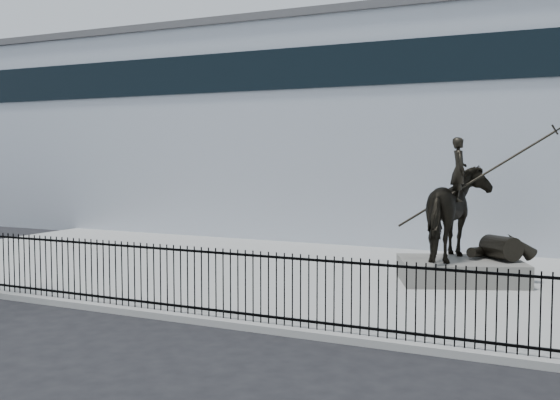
% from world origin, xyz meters
% --- Properties ---
extents(ground, '(120.00, 120.00, 0.00)m').
position_xyz_m(ground, '(0.00, 0.00, 0.00)').
color(ground, black).
rests_on(ground, ground).
extents(plaza, '(30.00, 12.00, 0.15)m').
position_xyz_m(plaza, '(0.00, 7.00, 0.07)').
color(plaza, '#9B9B98').
rests_on(plaza, ground).
extents(building, '(44.00, 14.00, 9.00)m').
position_xyz_m(building, '(0.00, 20.00, 4.50)').
color(building, '#B3BCC4').
rests_on(building, ground).
extents(picket_fence, '(22.10, 0.10, 1.50)m').
position_xyz_m(picket_fence, '(0.00, 1.25, 0.90)').
color(picket_fence, black).
rests_on(picket_fence, plaza).
extents(statue_plinth, '(3.84, 3.29, 0.61)m').
position_xyz_m(statue_plinth, '(3.84, 7.51, 0.45)').
color(statue_plinth, '#605E58').
rests_on(statue_plinth, plaza).
extents(equestrian_statue, '(3.88, 3.20, 3.52)m').
position_xyz_m(equestrian_statue, '(3.90, 7.53, 2.03)').
color(equestrian_statue, black).
rests_on(equestrian_statue, statue_plinth).
extents(traffic_signal_right, '(2.17, 6.86, 7.00)m').
position_xyz_m(traffic_signal_right, '(6.47, -2.00, 4.85)').
color(traffic_signal_right, '#252722').
rests_on(traffic_signal_right, ground).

